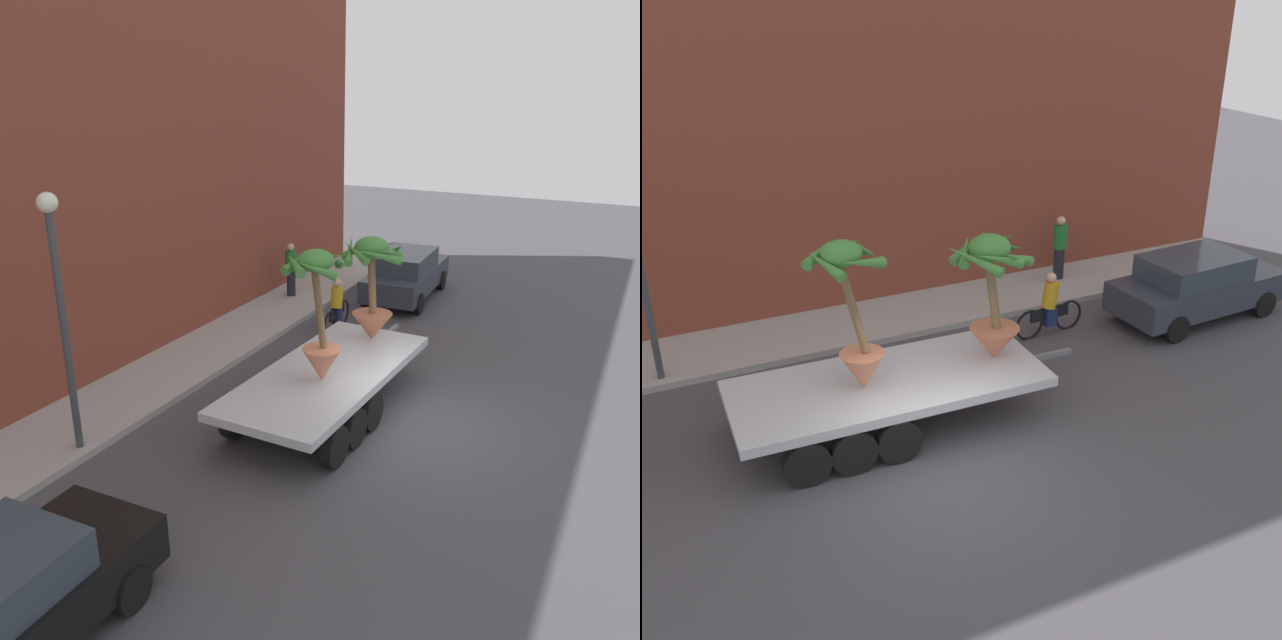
{
  "view_description": "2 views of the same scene",
  "coord_description": "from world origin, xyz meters",
  "views": [
    {
      "loc": [
        -12.0,
        -3.91,
        6.75
      ],
      "look_at": [
        1.2,
        2.77,
        1.48
      ],
      "focal_mm": 38.03,
      "sensor_mm": 36.0,
      "label": 1
    },
    {
      "loc": [
        -4.32,
        -9.47,
        7.77
      ],
      "look_at": [
        1.53,
        2.57,
        1.47
      ],
      "focal_mm": 42.59,
      "sensor_mm": 36.0,
      "label": 2
    }
  ],
  "objects": [
    {
      "name": "cyclist",
      "position": [
        4.39,
        3.86,
        0.67
      ],
      "size": [
        1.84,
        0.37,
        1.54
      ],
      "color": "black",
      "rests_on": "ground"
    },
    {
      "name": "ground_plane",
      "position": [
        0.0,
        0.0,
        0.0
      ],
      "size": [
        60.0,
        60.0,
        0.0
      ],
      "primitive_type": "plane",
      "color": "#423F44"
    },
    {
      "name": "potted_palm_rear",
      "position": [
        1.73,
        1.71,
        2.23
      ],
      "size": [
        1.67,
        1.58,
        2.48
      ],
      "color": "#B26647",
      "rests_on": "flatbed_trailer"
    },
    {
      "name": "flatbed_trailer",
      "position": [
        -0.55,
        1.84,
        0.76
      ],
      "size": [
        6.71,
        2.58,
        0.98
      ],
      "color": "#B7BABF",
      "rests_on": "ground"
    },
    {
      "name": "pedestrian_near_gate",
      "position": [
        6.24,
        6.37,
        1.04
      ],
      "size": [
        0.36,
        0.36,
        1.71
      ],
      "color": "black",
      "rests_on": "sidewalk"
    },
    {
      "name": "potted_palm_middle",
      "position": [
        -0.91,
        1.72,
        2.34
      ],
      "size": [
        1.36,
        1.4,
        2.78
      ],
      "color": "#C17251",
      "rests_on": "flatbed_trailer"
    },
    {
      "name": "sidewalk",
      "position": [
        0.0,
        6.1,
        0.07
      ],
      "size": [
        24.0,
        2.2,
        0.15
      ],
      "primitive_type": "cube",
      "color": "#A39E99",
      "rests_on": "ground"
    },
    {
      "name": "parked_car",
      "position": [
        8.05,
        3.14,
        0.83
      ],
      "size": [
        4.43,
        2.05,
        1.58
      ],
      "color": "#2D333D",
      "rests_on": "ground"
    },
    {
      "name": "building_facade",
      "position": [
        0.0,
        7.8,
        4.83
      ],
      "size": [
        24.0,
        1.2,
        9.67
      ],
      "primitive_type": "cube",
      "color": "brown",
      "rests_on": "ground"
    }
  ]
}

